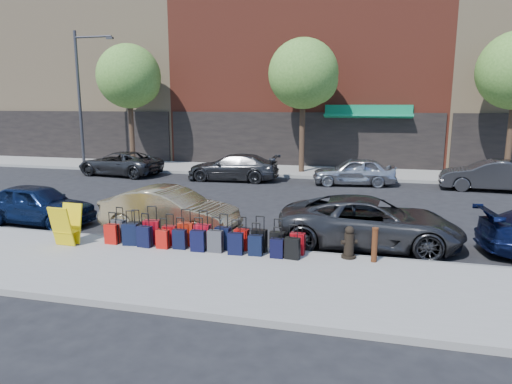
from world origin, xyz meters
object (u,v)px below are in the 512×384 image
(bollard, at_px, (375,244))
(car_far_0, at_px, (120,163))
(tree_left, at_px, (131,78))
(car_far_2, at_px, (354,171))
(car_near_1, at_px, (170,211))
(suitcase_front_5, at_px, (203,236))
(display_rack, at_px, (66,225))
(car_far_1, at_px, (233,167))
(tree_center, at_px, (306,76))
(car_far_3, at_px, (490,175))
(car_near_2, at_px, (370,222))
(car_near_0, at_px, (37,204))
(streetlight, at_px, (82,91))
(fire_hydrant, at_px, (349,243))

(bollard, bearing_deg, car_far_0, 139.88)
(tree_left, bearing_deg, car_far_2, -12.06)
(car_near_1, xyz_separation_m, car_far_2, (5.17, 9.95, -0.03))
(suitcase_front_5, distance_m, display_rack, 3.75)
(car_far_0, bearing_deg, car_far_2, 97.97)
(bollard, distance_m, car_far_1, 13.40)
(tree_left, bearing_deg, tree_center, 0.00)
(bollard, xyz_separation_m, display_rack, (-8.14, -0.63, 0.10))
(tree_left, relative_size, car_far_3, 1.69)
(suitcase_front_5, distance_m, car_far_2, 12.01)
(display_rack, relative_size, car_far_2, 0.28)
(tree_center, distance_m, car_near_2, 13.98)
(car_near_1, height_order, car_far_0, car_near_1)
(bollard, bearing_deg, display_rack, -175.60)
(car_far_0, bearing_deg, car_far_1, 96.76)
(suitcase_front_5, distance_m, car_near_1, 2.26)
(car_near_0, height_order, car_far_2, car_far_2)
(streetlight, height_order, fire_hydrant, streetlight)
(car_far_1, bearing_deg, car_far_2, 89.31)
(fire_hydrant, relative_size, display_rack, 0.75)
(tree_center, xyz_separation_m, car_far_0, (-9.87, -2.86, -4.75))
(car_near_2, distance_m, car_far_3, 11.13)
(car_far_1, relative_size, car_far_3, 1.10)
(car_near_2, relative_size, car_far_2, 1.26)
(car_near_0, bearing_deg, display_rack, -124.10)
(tree_center, bearing_deg, fire_hydrant, -77.37)
(car_near_1, relative_size, car_far_1, 0.90)
(tree_left, distance_m, suitcase_front_5, 18.07)
(car_far_2, bearing_deg, display_rack, -37.49)
(tree_left, relative_size, car_far_2, 1.83)
(suitcase_front_5, relative_size, car_near_0, 0.26)
(fire_hydrant, height_order, bollard, bollard)
(streetlight, bearing_deg, car_far_2, -7.53)
(suitcase_front_5, relative_size, car_far_2, 0.26)
(tree_center, bearing_deg, suitcase_front_5, -92.64)
(tree_left, bearing_deg, car_far_0, -77.62)
(streetlight, distance_m, car_far_3, 22.85)
(tree_left, height_order, car_far_2, tree_left)
(tree_left, relative_size, car_near_0, 1.86)
(suitcase_front_5, distance_m, bollard, 4.46)
(tree_left, bearing_deg, car_near_0, -74.97)
(fire_hydrant, xyz_separation_m, car_far_1, (-6.45, 11.23, 0.16))
(car_far_0, bearing_deg, car_near_1, 45.24)
(display_rack, xyz_separation_m, car_far_0, (-5.53, 12.15, -0.03))
(tree_left, relative_size, car_far_0, 1.53)
(streetlight, distance_m, car_near_2, 21.24)
(display_rack, xyz_separation_m, car_near_0, (-2.71, 2.17, -0.03))
(tree_left, xyz_separation_m, car_far_0, (0.63, -2.86, -4.75))
(car_far_3, bearing_deg, tree_left, -94.80)
(suitcase_front_5, xyz_separation_m, car_near_0, (-6.39, 1.50, 0.20))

